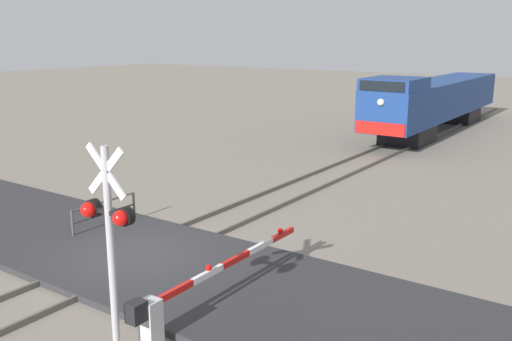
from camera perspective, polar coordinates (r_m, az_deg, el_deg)
name	(u,v)px	position (r m, az deg, el deg)	size (l,w,h in m)	color
ground_plane	(137,259)	(16.10, -11.97, -8.77)	(160.00, 160.00, 0.00)	gray
rail_track_left	(119,251)	(16.57, -13.71, -7.93)	(0.08, 80.00, 0.15)	#59544C
rail_track_right	(155,263)	(15.59, -10.15, -9.15)	(0.08, 80.00, 0.15)	#59544C
road_surface	(136,257)	(16.07, -11.99, -8.49)	(36.00, 5.13, 0.17)	#2D2D30
locomotive	(435,101)	(37.63, 17.66, 6.75)	(2.81, 18.55, 3.86)	black
crossing_signal	(109,231)	(10.43, -14.64, -5.98)	(1.18, 0.33, 4.20)	#ADADB2
crossing_gate	(178,300)	(11.99, -7.86, -12.84)	(0.36, 5.84, 1.16)	silver
guard_railing	(105,211)	(18.53, -15.03, -3.93)	(0.08, 2.56, 0.95)	#4C4742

